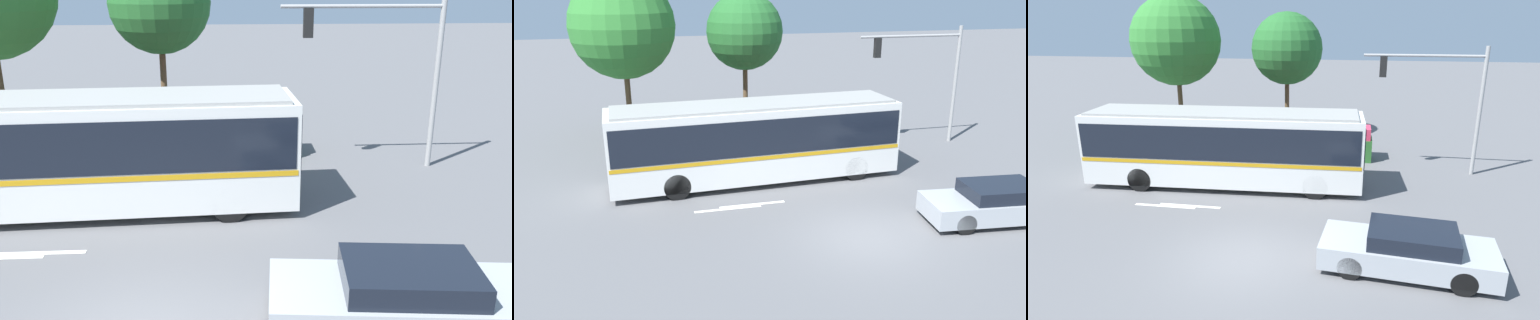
# 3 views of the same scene
# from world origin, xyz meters

# --- Properties ---
(ground_plane) EXTENTS (140.00, 140.00, 0.00)m
(ground_plane) POSITION_xyz_m (0.00, 0.00, 0.00)
(ground_plane) COLOR #5B5B5E
(city_bus) EXTENTS (11.59, 2.99, 3.21)m
(city_bus) POSITION_xyz_m (-2.24, 5.86, 1.83)
(city_bus) COLOR silver
(city_bus) RESTS_ON ground
(sedan_foreground) EXTENTS (4.94, 2.33, 1.30)m
(sedan_foreground) POSITION_xyz_m (4.73, 0.15, 0.63)
(sedan_foreground) COLOR #9EA3A8
(sedan_foreground) RESTS_ON ground
(traffic_light_pole) EXTENTS (5.25, 0.24, 5.73)m
(traffic_light_pole) POSITION_xyz_m (7.12, 8.97, 3.80)
(traffic_light_pole) COLOR gray
(traffic_light_pole) RESTS_ON ground
(flowering_hedge) EXTENTS (8.83, 1.23, 1.68)m
(flowering_hedge) POSITION_xyz_m (-0.39, 10.44, 0.83)
(flowering_hedge) COLOR #286028
(flowering_hedge) RESTS_ON ground
(street_tree_left) EXTENTS (5.11, 5.11, 8.23)m
(street_tree_left) POSITION_xyz_m (-7.17, 13.34, 5.67)
(street_tree_left) COLOR brown
(street_tree_left) RESTS_ON ground
(street_tree_centre) EXTENTS (4.10, 4.10, 7.27)m
(street_tree_centre) POSITION_xyz_m (-0.92, 14.44, 5.20)
(street_tree_centre) COLOR brown
(street_tree_centre) RESTS_ON ground
(lane_stripe_near) EXTENTS (2.40, 0.16, 0.01)m
(lane_stripe_near) POSITION_xyz_m (-2.95, 3.42, 0.01)
(lane_stripe_near) COLOR silver
(lane_stripe_near) RESTS_ON ground
(lane_stripe_mid) EXTENTS (2.40, 0.16, 0.01)m
(lane_stripe_mid) POSITION_xyz_m (-3.87, 3.25, 0.01)
(lane_stripe_mid) COLOR silver
(lane_stripe_mid) RESTS_ON ground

